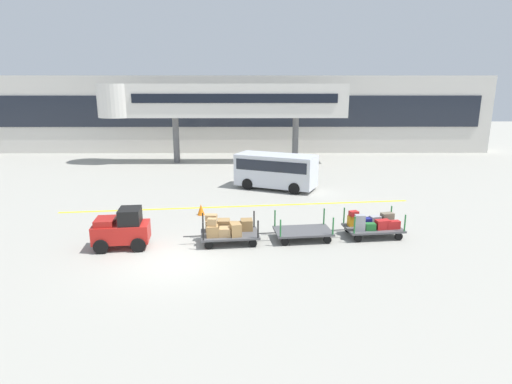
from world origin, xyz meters
The scene contains 10 objects.
ground_plane centered at (0.00, 0.00, 0.00)m, with size 120.00×120.00×0.00m, color #9E9B91.
apron_lead_line centered at (2.35, 6.99, 0.00)m, with size 18.25×0.20×0.01m, color yellow.
terminal_building centered at (0.00, 25.98, 3.51)m, with size 49.92×2.51×7.00m.
jet_bridge centered at (-0.12, 19.99, 4.93)m, with size 19.69×3.00×6.28m.
baggage_tug centered at (-2.07, 1.25, 0.75)m, with size 2.22×1.44×1.58m.
baggage_cart_lead centered at (1.95, 1.79, 0.56)m, with size 3.06×1.66×1.14m.
baggage_cart_middle centered at (5.03, 2.10, 0.35)m, with size 3.06×1.66×1.10m.
baggage_cart_tail centered at (8.01, 2.47, 0.52)m, with size 3.06×1.66×1.10m.
shuttle_van centered at (4.39, 10.94, 1.23)m, with size 5.16×3.66×2.10m.
safety_cone_near centered at (0.46, 5.52, 0.28)m, with size 0.36×0.36×0.55m, color orange.
Camera 1 is at (3.00, -14.26, 6.16)m, focal length 29.65 mm.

